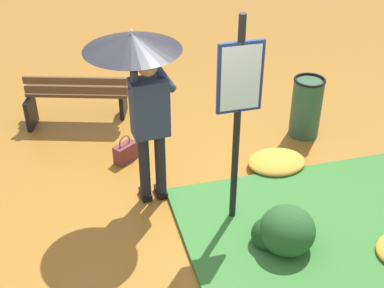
# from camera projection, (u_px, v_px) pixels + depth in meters

# --- Properties ---
(ground_plane) EXTENTS (18.00, 18.00, 0.00)m
(ground_plane) POSITION_uv_depth(u_px,v_px,m) (156.00, 206.00, 5.94)
(ground_plane) COLOR #9E6623
(person_with_umbrella) EXTENTS (0.96, 0.96, 2.04)m
(person_with_umbrella) POSITION_uv_depth(u_px,v_px,m) (140.00, 76.00, 5.20)
(person_with_umbrella) COLOR black
(person_with_umbrella) RESTS_ON ground_plane
(info_sign_post) EXTENTS (0.44, 0.07, 2.30)m
(info_sign_post) POSITION_uv_depth(u_px,v_px,m) (239.00, 102.00, 4.97)
(info_sign_post) COLOR black
(info_sign_post) RESTS_ON ground_plane
(handbag) EXTENTS (0.33, 0.29, 0.37)m
(handbag) POSITION_uv_depth(u_px,v_px,m) (125.00, 152.00, 6.62)
(handbag) COLOR brown
(handbag) RESTS_ON ground_plane
(park_bench) EXTENTS (1.44, 0.77, 0.75)m
(park_bench) POSITION_uv_depth(u_px,v_px,m) (77.00, 96.00, 7.30)
(park_bench) COLOR black
(park_bench) RESTS_ON ground_plane
(trash_bin) EXTENTS (0.42, 0.42, 0.83)m
(trash_bin) POSITION_uv_depth(u_px,v_px,m) (306.00, 107.00, 7.01)
(trash_bin) COLOR #2D5138
(trash_bin) RESTS_ON ground_plane
(shrub_cluster) EXTENTS (0.61, 0.56, 0.50)m
(shrub_cluster) POSITION_uv_depth(u_px,v_px,m) (283.00, 231.00, 5.25)
(shrub_cluster) COLOR #285628
(shrub_cluster) RESTS_ON ground_plane
(leaf_pile_by_bench) EXTENTS (0.73, 0.58, 0.16)m
(leaf_pile_by_bench) POSITION_uv_depth(u_px,v_px,m) (276.00, 162.00, 6.53)
(leaf_pile_by_bench) COLOR gold
(leaf_pile_by_bench) RESTS_ON ground_plane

